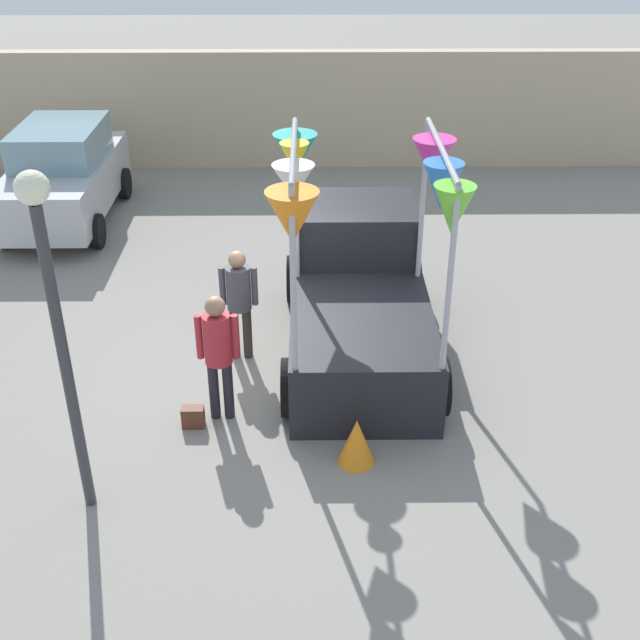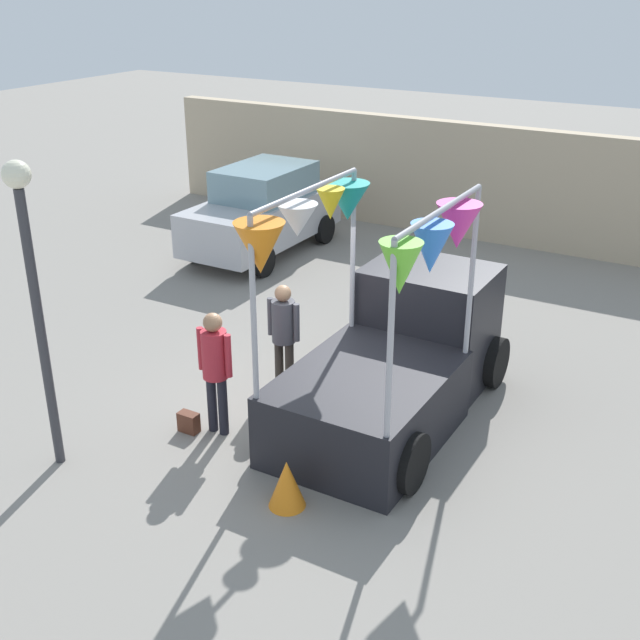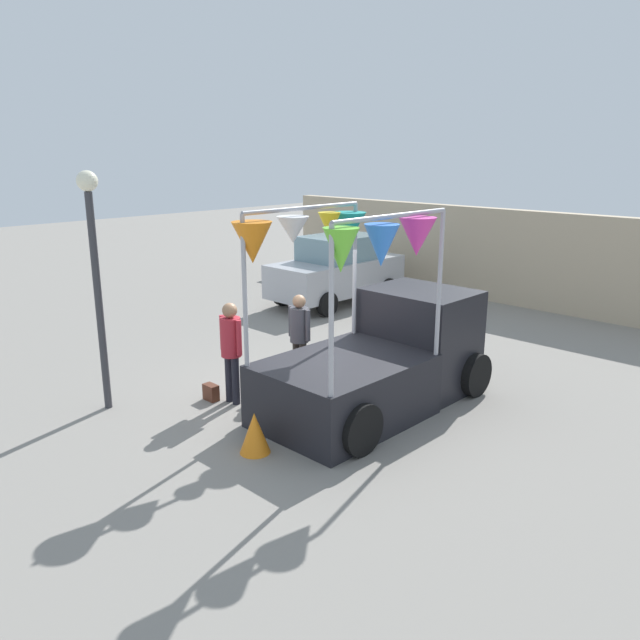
# 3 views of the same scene
# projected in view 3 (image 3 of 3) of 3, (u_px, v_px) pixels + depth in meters

# --- Properties ---
(ground_plane) EXTENTS (60.00, 60.00, 0.00)m
(ground_plane) POSITION_uv_depth(u_px,v_px,m) (312.00, 398.00, 10.80)
(ground_plane) COLOR gray
(vendor_truck) EXTENTS (2.53, 4.19, 3.31)m
(vendor_truck) POSITION_uv_depth(u_px,v_px,m) (383.00, 350.00, 10.36)
(vendor_truck) COLOR black
(vendor_truck) RESTS_ON ground
(parked_car) EXTENTS (1.88, 4.00, 1.88)m
(parked_car) POSITION_uv_depth(u_px,v_px,m) (337.00, 269.00, 17.31)
(parked_car) COLOR #B7B7BC
(parked_car) RESTS_ON ground
(person_customer) EXTENTS (0.53, 0.34, 1.74)m
(person_customer) POSITION_uv_depth(u_px,v_px,m) (231.00, 343.00, 10.32)
(person_customer) COLOR black
(person_customer) RESTS_ON ground
(person_vendor) EXTENTS (0.53, 0.34, 1.66)m
(person_vendor) POSITION_uv_depth(u_px,v_px,m) (299.00, 330.00, 11.23)
(person_vendor) COLOR #2D2823
(person_vendor) RESTS_ON ground
(handbag) EXTENTS (0.28, 0.16, 0.28)m
(handbag) POSITION_uv_depth(u_px,v_px,m) (211.00, 392.00, 10.66)
(handbag) COLOR #592D1E
(handbag) RESTS_ON ground
(street_lamp) EXTENTS (0.32, 0.32, 3.85)m
(street_lamp) POSITION_uv_depth(u_px,v_px,m) (94.00, 258.00, 9.73)
(street_lamp) COLOR #333338
(street_lamp) RESTS_ON ground
(brick_boundary_wall) EXTENTS (18.00, 0.36, 2.60)m
(brick_boundary_wall) POSITION_uv_depth(u_px,v_px,m) (545.00, 261.00, 16.50)
(brick_boundary_wall) COLOR tan
(brick_boundary_wall) RESTS_ON ground
(folded_kite_bundle_tangerine) EXTENTS (0.56, 0.56, 0.60)m
(folded_kite_bundle_tangerine) POSITION_uv_depth(u_px,v_px,m) (255.00, 433.00, 8.77)
(folded_kite_bundle_tangerine) COLOR orange
(folded_kite_bundle_tangerine) RESTS_ON ground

